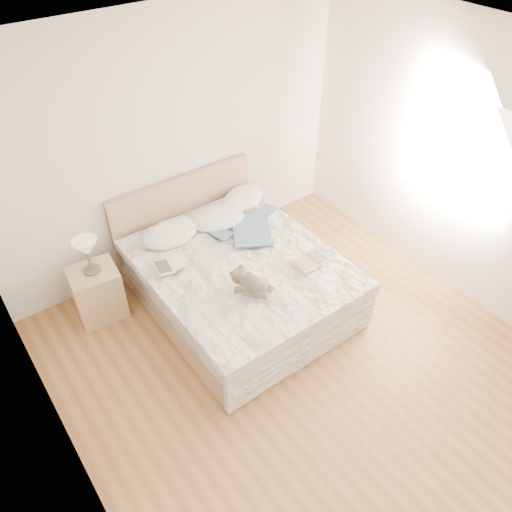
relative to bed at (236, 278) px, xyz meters
name	(u,v)px	position (x,y,z in m)	size (l,w,h in m)	color
floor	(312,374)	(0.00, -1.19, -0.31)	(4.00, 4.50, 0.00)	brown
ceiling	(346,81)	(0.00, -1.19, 2.39)	(4.00, 4.50, 0.00)	white
wall_back	(174,145)	(0.00, 1.06, 1.04)	(4.00, 0.02, 2.70)	silver
wall_left	(57,403)	(-2.00, -1.19, 1.04)	(0.02, 4.50, 2.70)	silver
wall_right	(486,177)	(2.00, -1.19, 1.04)	(0.02, 4.50, 2.70)	silver
window	(461,155)	(1.99, -0.89, 1.14)	(0.02, 1.30, 1.10)	white
bed	(236,278)	(0.00, 0.00, 0.00)	(1.72, 2.14, 1.00)	tan
nightstand	(98,293)	(-1.21, 0.66, -0.03)	(0.45, 0.40, 0.56)	tan
table_lamp	(86,249)	(-1.20, 0.67, 0.52)	(0.27, 0.27, 0.37)	#45403C
pillow_left	(171,234)	(-0.36, 0.64, 0.33)	(0.60, 0.42, 0.18)	white
pillow_middle	(218,219)	(0.17, 0.57, 0.33)	(0.58, 0.41, 0.17)	white
pillow_right	(243,198)	(0.62, 0.73, 0.33)	(0.56, 0.39, 0.17)	white
blouse	(251,230)	(0.35, 0.21, 0.32)	(0.59, 0.63, 0.02)	#384B72
photo_book	(171,264)	(-0.58, 0.23, 0.32)	(0.33, 0.23, 0.02)	white
childrens_book	(310,261)	(0.51, -0.52, 0.32)	(0.34, 0.23, 0.02)	beige
teddy_bear	(254,290)	(-0.17, -0.54, 0.34)	(0.25, 0.35, 0.18)	brown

